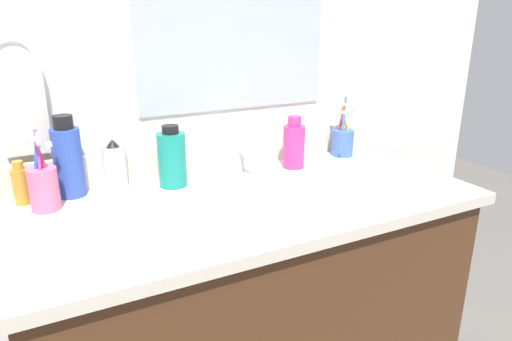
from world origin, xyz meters
The scene contains 16 objects.
vanity_cabinet centered at (0.00, 0.00, 0.39)m, with size 1.12×0.50×0.77m, color #4C2D19.
countertop centered at (0.00, 0.00, 0.79)m, with size 1.17×0.54×0.03m, color beige.
backsplash centered at (0.00, 0.26, 0.85)m, with size 1.17×0.02×0.09m, color beige.
back_wall centered at (0.00, 0.32, 0.65)m, with size 2.27×0.04×1.30m, color white.
mirror_panel centered at (0.10, 0.30, 1.25)m, with size 0.60×0.01×0.56m, color #B2BCC6.
towel_ring centered at (-0.49, 0.30, 1.14)m, with size 0.10×0.10×0.01m, color silver.
hand_towel centered at (-0.49, 0.28, 1.02)m, with size 0.11×0.04×0.22m, color silver.
sink_basin centered at (0.05, -0.03, 0.77)m, with size 0.34×0.34×0.11m.
faucet centered at (0.05, 0.17, 0.83)m, with size 0.16×0.10×0.08m.
bottle_soap_pink centered at (0.23, 0.16, 0.87)m, with size 0.06×0.06×0.16m.
bottle_oil_amber centered at (-0.52, 0.22, 0.85)m, with size 0.04×0.04×0.11m.
bottle_mouthwash_teal centered at (-0.15, 0.17, 0.88)m, with size 0.08×0.08×0.17m.
bottle_shampoo_blue centered at (-0.40, 0.22, 0.90)m, with size 0.07×0.07×0.21m.
bottle_lotion_white centered at (-0.29, 0.23, 0.86)m, with size 0.06×0.06×0.14m.
cup_blue_plastic centered at (0.44, 0.19, 0.85)m, with size 0.08×0.07×0.19m.
cup_pink centered at (-0.47, 0.16, 0.86)m, with size 0.07×0.08×0.20m.
Camera 1 is at (-0.49, -0.98, 1.25)m, focal length 32.35 mm.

